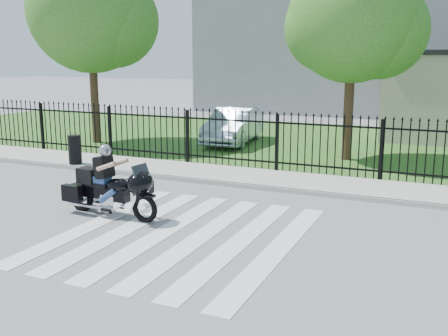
% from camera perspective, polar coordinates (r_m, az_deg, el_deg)
% --- Properties ---
extents(ground, '(120.00, 120.00, 0.00)m').
position_cam_1_polar(ground, '(10.51, -4.67, -7.30)').
color(ground, slate).
rests_on(ground, ground).
extents(crosswalk, '(5.00, 5.50, 0.01)m').
position_cam_1_polar(crosswalk, '(10.51, -4.67, -7.26)').
color(crosswalk, silver).
rests_on(crosswalk, ground).
extents(sidewalk, '(40.00, 2.00, 0.12)m').
position_cam_1_polar(sidewalk, '(14.90, 4.51, -1.19)').
color(sidewalk, '#ADAAA3').
rests_on(sidewalk, ground).
extents(curb, '(40.00, 0.12, 0.12)m').
position_cam_1_polar(curb, '(13.99, 3.15, -2.06)').
color(curb, '#ADAAA3').
rests_on(curb, ground).
extents(grass_strip, '(40.00, 12.00, 0.02)m').
position_cam_1_polar(grass_strip, '(21.52, 10.73, 2.65)').
color(grass_strip, '#2B531C').
rests_on(grass_strip, ground).
extents(iron_fence, '(26.00, 0.04, 1.80)m').
position_cam_1_polar(iron_fence, '(15.66, 5.78, 2.59)').
color(iron_fence, black).
rests_on(iron_fence, ground).
extents(tree_left, '(4.80, 4.80, 7.58)m').
position_cam_1_polar(tree_left, '(21.78, -14.37, 16.24)').
color(tree_left, '#382316').
rests_on(tree_left, ground).
extents(tree_mid, '(4.20, 4.20, 6.78)m').
position_cam_1_polar(tree_mid, '(18.03, 13.86, 15.56)').
color(tree_mid, '#382316').
rests_on(tree_mid, ground).
extents(building_tall, '(15.00, 10.00, 12.00)m').
position_cam_1_polar(building_tall, '(35.64, 11.64, 15.99)').
color(building_tall, gray).
rests_on(building_tall, ground).
extents(motorcycle_rider, '(2.48, 0.92, 1.64)m').
position_cam_1_polar(motorcycle_rider, '(11.81, -12.46, -1.96)').
color(motorcycle_rider, black).
rests_on(motorcycle_rider, ground).
extents(parked_car, '(1.99, 4.45, 1.42)m').
position_cam_1_polar(parked_car, '(21.03, 1.05, 4.63)').
color(parked_car, '#A0B6C9').
rests_on(parked_car, grass_strip).
extents(litter_bin, '(0.52, 0.52, 0.91)m').
position_cam_1_polar(litter_bin, '(17.21, -15.93, 1.95)').
color(litter_bin, black).
rests_on(litter_bin, sidewalk).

